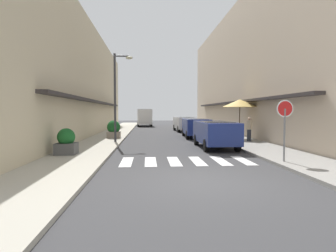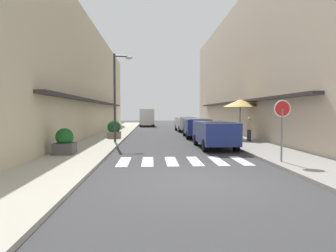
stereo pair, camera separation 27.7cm
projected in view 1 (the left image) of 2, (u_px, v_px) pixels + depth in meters
The scene contains 16 objects.
ground_plane at pixel (167, 136), 23.43m from camera, with size 84.25×84.25×0.00m, color #38383A.
sidewalk_left at pixel (111, 136), 23.11m from camera, with size 2.68×53.62×0.12m, color #ADA899.
sidewalk_right at pixel (221, 135), 23.75m from camera, with size 2.68×53.62×0.12m, color gray.
building_row_left at pixel (64, 81), 23.53m from camera, with size 5.50×36.47×9.04m.
building_row_right at pixel (263, 70), 24.65m from camera, with size 5.50×36.47×11.20m.
crosswalk at pixel (186, 161), 11.52m from camera, with size 5.20×2.20×0.01m.
parked_car_near at pixel (215, 131), 15.66m from camera, with size 1.81×4.42×1.47m.
parked_car_mid at pixel (196, 126), 22.05m from camera, with size 1.92×4.49×1.47m.
parked_car_far at pixel (184, 122), 28.99m from camera, with size 1.94×4.51×1.47m.
delivery_van at pixel (144, 116), 40.13m from camera, with size 2.17×5.47×2.37m.
round_street_sign at pixel (285, 115), 10.74m from camera, with size 0.65×0.07×2.33m.
street_lamp at pixel (118, 88), 17.62m from camera, with size 1.19×0.28×5.46m.
cafe_umbrella at pixel (240, 103), 20.18m from camera, with size 2.48×2.48×2.77m.
planter_corner at pixel (66, 142), 12.62m from camera, with size 0.88×0.88×1.16m.
planter_midblock at pixel (114, 129), 20.51m from camera, with size 0.95×0.95×1.26m.
pedestrian_walking_near at pixel (249, 129), 18.23m from camera, with size 0.34×0.34×1.55m.
Camera 1 is at (-1.52, -7.99, 2.00)m, focal length 30.50 mm.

